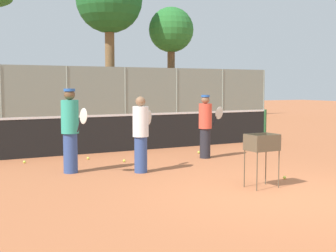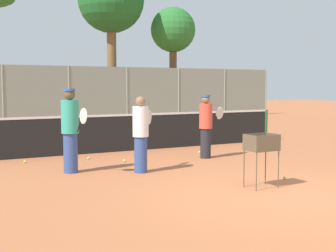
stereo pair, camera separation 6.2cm
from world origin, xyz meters
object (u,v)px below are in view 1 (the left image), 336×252
tennis_net (130,132)px  player_yellow_shirt (70,129)px  player_white_outfit (206,125)px  player_red_cap (141,134)px  ball_cart (261,147)px

tennis_net → player_yellow_shirt: size_ratio=5.58×
tennis_net → player_yellow_shirt: player_yellow_shirt is taller
player_white_outfit → player_red_cap: size_ratio=0.99×
tennis_net → ball_cart: tennis_net is taller
ball_cart → player_white_outfit: bearing=73.1°
player_red_cap → player_white_outfit: bearing=-19.3°
tennis_net → player_white_outfit: size_ratio=6.19×
player_red_cap → player_yellow_shirt: bearing=110.1°
player_white_outfit → player_yellow_shirt: player_yellow_shirt is taller
tennis_net → player_red_cap: bearing=-110.1°
player_yellow_shirt → player_white_outfit: bearing=82.6°
player_white_outfit → player_yellow_shirt: size_ratio=0.90×
player_red_cap → ball_cart: bearing=-105.1°
tennis_net → player_red_cap: (-1.17, -3.20, 0.29)m
player_red_cap → player_yellow_shirt: (-1.35, 0.68, 0.09)m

